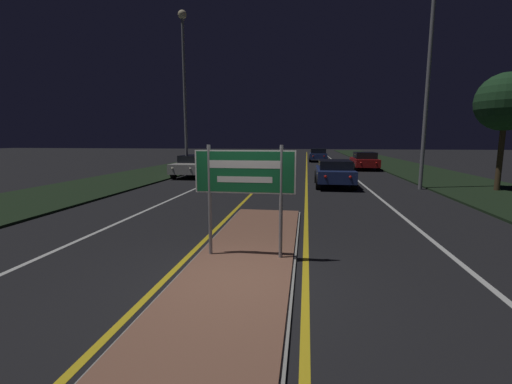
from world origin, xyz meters
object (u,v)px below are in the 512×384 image
(car_receding_1, at_px, (364,160))
(car_approaching_0, at_px, (194,165))
(streetlight_left_near, at_px, (184,72))
(streetlight_right_near, at_px, (430,47))
(highway_sign, at_px, (245,178))
(car_receding_2, at_px, (318,155))
(car_receding_0, at_px, (334,172))

(car_receding_1, height_order, car_approaching_0, car_receding_1)
(streetlight_left_near, relative_size, streetlight_right_near, 0.93)
(streetlight_left_near, height_order, streetlight_right_near, streetlight_right_near)
(streetlight_left_near, xyz_separation_m, car_receding_1, (12.18, 7.10, -5.76))
(highway_sign, relative_size, car_receding_2, 0.49)
(streetlight_left_near, relative_size, car_receding_2, 2.25)
(streetlight_right_near, bearing_deg, car_receding_1, 94.84)
(streetlight_left_near, height_order, car_receding_0, streetlight_left_near)
(car_receding_1, bearing_deg, car_receding_0, -106.79)
(streetlight_right_near, distance_m, car_receding_1, 12.36)
(highway_sign, bearing_deg, car_receding_1, 75.25)
(streetlight_right_near, bearing_deg, car_receding_0, 173.04)
(streetlight_left_near, xyz_separation_m, car_receding_2, (8.85, 16.68, -5.74))
(car_receding_0, distance_m, car_receding_1, 10.83)
(highway_sign, relative_size, streetlight_left_near, 0.22)
(car_receding_2, bearing_deg, highway_sign, -94.39)
(car_receding_2, height_order, car_approaching_0, car_receding_2)
(streetlight_left_near, bearing_deg, car_approaching_0, 40.11)
(highway_sign, height_order, streetlight_right_near, streetlight_right_near)
(highway_sign, relative_size, car_receding_0, 0.51)
(streetlight_right_near, xyz_separation_m, car_receding_1, (-0.92, 10.86, -5.82))
(highway_sign, xyz_separation_m, car_receding_0, (2.60, 11.41, -0.93))
(highway_sign, height_order, car_receding_1, highway_sign)
(car_receding_1, xyz_separation_m, car_approaching_0, (-11.79, -6.78, 0.01))
(car_receding_0, bearing_deg, streetlight_right_near, -6.96)
(car_receding_0, xyz_separation_m, car_approaching_0, (-8.66, 3.59, 0.00))
(streetlight_left_near, xyz_separation_m, car_approaching_0, (0.39, 0.33, -5.75))
(car_receding_0, distance_m, car_approaching_0, 9.38)
(car_receding_1, bearing_deg, car_approaching_0, -150.12)
(streetlight_right_near, bearing_deg, car_approaching_0, 162.17)
(car_approaching_0, bearing_deg, streetlight_right_near, -17.83)
(streetlight_right_near, xyz_separation_m, car_approaching_0, (-12.71, 4.09, -5.81))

